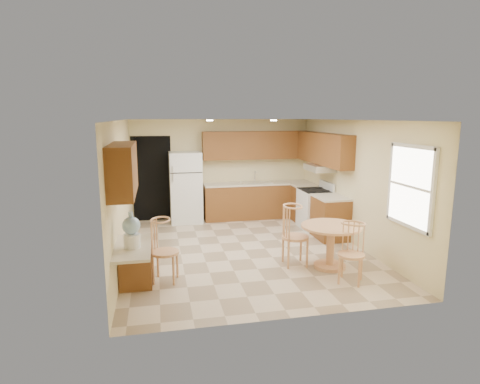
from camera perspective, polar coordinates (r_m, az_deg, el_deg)
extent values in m
plane|color=beige|center=(7.91, 0.69, -8.25)|extent=(5.50, 5.50, 0.00)
cube|color=white|center=(7.48, 0.74, 10.18)|extent=(4.50, 5.50, 0.02)
cube|color=beige|center=(10.27, -2.62, 3.32)|extent=(4.50, 0.02, 2.50)
cube|color=beige|center=(5.01, 7.57, -4.66)|extent=(4.50, 0.02, 2.50)
cube|color=beige|center=(7.45, -16.44, 0.06)|extent=(0.02, 5.50, 2.50)
cube|color=beige|center=(8.37, 15.93, 1.23)|extent=(0.02, 5.50, 2.50)
cube|color=black|center=(10.15, -12.40, 1.85)|extent=(0.90, 0.02, 2.10)
cube|color=brown|center=(10.29, 2.50, -1.27)|extent=(2.75, 0.60, 0.87)
cube|color=beige|center=(10.21, 2.53, 1.23)|extent=(2.75, 0.63, 0.04)
cube|color=brown|center=(10.06, 9.29, -1.68)|extent=(0.60, 0.59, 0.87)
cube|color=beige|center=(9.97, 9.37, 0.87)|extent=(0.63, 0.59, 0.04)
cube|color=brown|center=(8.75, 12.71, -3.67)|extent=(0.60, 0.80, 0.87)
cube|color=beige|center=(8.65, 12.83, -0.75)|extent=(0.63, 0.80, 0.04)
cube|color=brown|center=(10.22, 2.38, 6.67)|extent=(2.75, 0.33, 0.70)
cube|color=brown|center=(9.31, 11.76, 6.06)|extent=(0.33, 2.42, 0.70)
cube|color=brown|center=(5.76, -16.33, 3.11)|extent=(0.33, 1.40, 0.70)
cube|color=silver|center=(10.20, 2.39, 1.35)|extent=(0.78, 0.44, 0.01)
cube|color=silver|center=(9.29, 11.25, 3.40)|extent=(0.50, 0.76, 0.14)
cube|color=brown|center=(6.39, -14.66, -9.89)|extent=(0.48, 0.42, 0.72)
cube|color=beige|center=(5.90, -15.01, -7.63)|extent=(0.50, 1.20, 0.04)
cube|color=white|center=(6.76, 23.13, 0.74)|extent=(0.05, 1.00, 1.20)
cube|color=white|center=(6.69, 23.45, 5.98)|extent=(0.05, 1.10, 0.06)
cube|color=white|center=(6.88, 22.69, -4.35)|extent=(0.05, 1.10, 0.06)
cube|color=white|center=(6.34, 25.77, -0.08)|extent=(0.05, 0.06, 1.28)
cube|color=white|center=(7.19, 20.68, 1.46)|extent=(0.05, 0.06, 1.28)
cylinder|color=white|center=(8.58, -4.35, 10.12)|extent=(0.14, 0.14, 0.02)
cylinder|color=white|center=(8.87, 4.80, 10.13)|extent=(0.14, 0.14, 0.02)
cube|color=white|center=(9.87, -7.72, 0.66)|extent=(0.76, 0.71, 1.73)
cube|color=black|center=(9.46, -7.62, 2.71)|extent=(0.75, 0.01, 0.02)
cube|color=silver|center=(9.44, -9.54, 2.02)|extent=(0.03, 0.03, 0.18)
cube|color=silver|center=(9.41, -9.58, 3.25)|extent=(0.03, 0.03, 0.14)
cube|color=white|center=(9.43, 10.59, -2.46)|extent=(0.65, 0.76, 0.90)
cube|color=black|center=(9.34, 10.69, 0.26)|extent=(0.64, 0.75, 0.02)
cube|color=white|center=(9.43, 12.28, 0.89)|extent=(0.06, 0.76, 0.18)
cylinder|color=tan|center=(7.21, 12.61, -10.19)|extent=(0.55, 0.55, 0.06)
cylinder|color=tan|center=(7.10, 12.73, -7.65)|extent=(0.14, 0.14, 0.67)
cylinder|color=tan|center=(6.99, 12.85, -4.79)|extent=(1.02, 1.02, 0.04)
cylinder|color=tan|center=(7.08, 7.85, -6.39)|extent=(0.47, 0.47, 0.04)
cylinder|color=tan|center=(7.25, 6.09, -8.00)|extent=(0.04, 0.04, 0.50)
cylinder|color=tan|center=(7.36, 8.60, -7.79)|extent=(0.04, 0.04, 0.50)
cylinder|color=tan|center=(6.95, 6.95, -8.86)|extent=(0.04, 0.04, 0.50)
cylinder|color=tan|center=(7.06, 9.55, -8.61)|extent=(0.04, 0.04, 0.50)
cylinder|color=tan|center=(6.54, 15.53, -8.62)|extent=(0.42, 0.42, 0.04)
cylinder|color=tan|center=(6.68, 13.68, -10.17)|extent=(0.04, 0.04, 0.45)
cylinder|color=tan|center=(6.81, 15.99, -9.88)|extent=(0.04, 0.04, 0.45)
cylinder|color=tan|center=(6.43, 14.84, -11.06)|extent=(0.04, 0.04, 0.45)
cylinder|color=tan|center=(6.56, 17.21, -10.73)|extent=(0.04, 0.04, 0.45)
cylinder|color=tan|center=(6.45, -10.63, -8.44)|extent=(0.44, 0.44, 0.04)
cylinder|color=tan|center=(6.68, -11.96, -9.97)|extent=(0.04, 0.04, 0.47)
cylinder|color=tan|center=(6.68, -9.22, -9.86)|extent=(0.04, 0.04, 0.47)
cylinder|color=tan|center=(6.39, -11.96, -10.96)|extent=(0.04, 0.04, 0.47)
cylinder|color=tan|center=(6.39, -9.08, -10.85)|extent=(0.04, 0.04, 0.47)
cylinder|color=white|center=(5.80, -15.10, -6.74)|extent=(0.23, 0.23, 0.19)
sphere|color=#91BCE1|center=(5.74, -15.21, -4.63)|extent=(0.25, 0.25, 0.25)
cylinder|color=#91BCE1|center=(5.70, -15.29, -3.08)|extent=(0.06, 0.06, 0.07)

